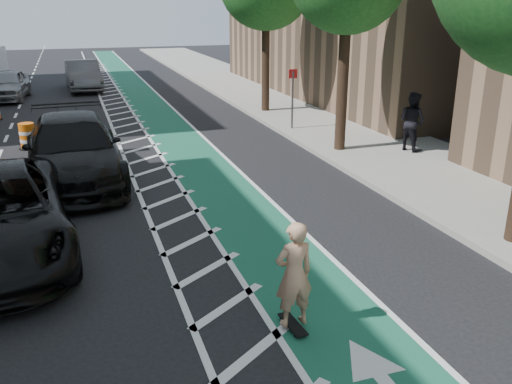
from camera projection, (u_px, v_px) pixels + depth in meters
name	position (u px, v px, depth m)	size (l,w,h in m)	color
ground	(138.00, 322.00, 8.76)	(120.00, 120.00, 0.00)	black
bike_lane	(190.00, 153.00, 18.61)	(2.00, 90.00, 0.01)	#195A41
buffer_strip	(146.00, 157.00, 18.16)	(1.40, 90.00, 0.01)	silver
sidewalk_right	(358.00, 137.00, 20.56)	(5.00, 90.00, 0.15)	gray
curb_right	(299.00, 142.00, 19.81)	(0.12, 90.00, 0.16)	gray
sign_post	(293.00, 98.00, 21.35)	(0.35, 0.08, 2.47)	#4C4C4C
skateboard	(293.00, 324.00, 8.56)	(0.25, 0.72, 0.10)	black
skateboarder	(294.00, 274.00, 8.27)	(0.63, 0.41, 1.73)	tan
suv_far	(73.00, 150.00, 15.47)	(2.58, 6.35, 1.84)	black
car_silver	(7.00, 85.00, 28.85)	(1.88, 4.67, 1.59)	gray
car_grey	(83.00, 75.00, 32.09)	(1.82, 5.23, 1.72)	#58585D
pedestrian	(412.00, 121.00, 18.20)	(0.96, 0.74, 1.97)	black
barrel_a	(0.00, 197.00, 13.22)	(0.63, 0.63, 0.86)	#DA560B
barrel_b	(28.00, 137.00, 19.11)	(0.67, 0.67, 0.91)	orange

